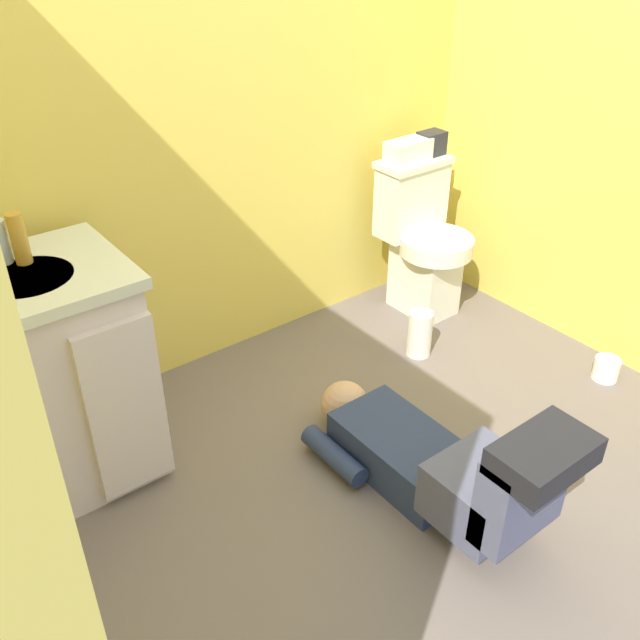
# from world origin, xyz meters

# --- Properties ---
(ground_plane) EXTENTS (3.10, 3.15, 0.04)m
(ground_plane) POSITION_xyz_m (0.00, 0.00, -0.02)
(ground_plane) COLOR #6A5F5A
(wall_back) EXTENTS (2.76, 0.08, 2.40)m
(wall_back) POSITION_xyz_m (0.00, 1.11, 1.20)
(wall_back) COLOR #E7CC53
(wall_back) RESTS_ON ground_plane
(toilet) EXTENTS (0.36, 0.46, 0.75)m
(toilet) POSITION_xyz_m (0.92, 0.81, 0.37)
(toilet) COLOR silver
(toilet) RESTS_ON ground_plane
(vanity_cabinet) EXTENTS (0.60, 0.53, 0.82)m
(vanity_cabinet) POSITION_xyz_m (-0.91, 0.72, 0.42)
(vanity_cabinet) COLOR silver
(vanity_cabinet) RESTS_ON ground_plane
(faucet) EXTENTS (0.02, 0.02, 0.10)m
(faucet) POSITION_xyz_m (-0.91, 0.87, 0.87)
(faucet) COLOR silver
(faucet) RESTS_ON vanity_cabinet
(person_plumber) EXTENTS (0.39, 1.06, 0.52)m
(person_plumber) POSITION_xyz_m (0.04, -0.19, 0.18)
(person_plumber) COLOR navy
(person_plumber) RESTS_ON ground_plane
(tissue_box) EXTENTS (0.22, 0.11, 0.10)m
(tissue_box) POSITION_xyz_m (0.88, 0.90, 0.80)
(tissue_box) COLOR silver
(tissue_box) RESTS_ON toilet
(toiletry_bag) EXTENTS (0.12, 0.09, 0.11)m
(toiletry_bag) POSITION_xyz_m (1.03, 0.90, 0.81)
(toiletry_bag) COLOR #26262D
(toiletry_bag) RESTS_ON toilet
(bottle_amber) EXTENTS (0.05, 0.05, 0.17)m
(bottle_amber) POSITION_xyz_m (-0.89, 0.81, 0.90)
(bottle_amber) COLOR gold
(bottle_amber) RESTS_ON vanity_cabinet
(paper_towel_roll) EXTENTS (0.11, 0.11, 0.22)m
(paper_towel_roll) POSITION_xyz_m (0.62, 0.49, 0.11)
(paper_towel_roll) COLOR white
(paper_towel_roll) RESTS_ON ground_plane
(toilet_paper_roll) EXTENTS (0.11, 0.11, 0.10)m
(toilet_paper_roll) POSITION_xyz_m (1.14, -0.15, 0.05)
(toilet_paper_roll) COLOR white
(toilet_paper_roll) RESTS_ON ground_plane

